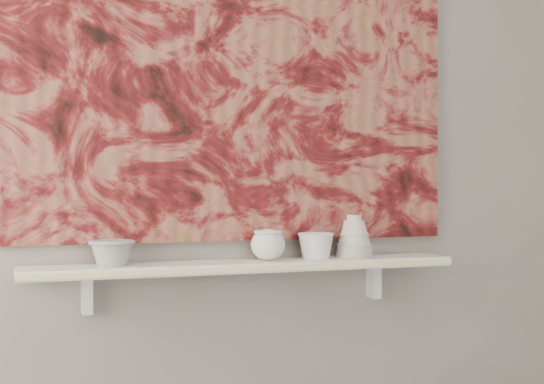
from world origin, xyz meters
name	(u,v)px	position (x,y,z in m)	size (l,w,h in m)	color
wall_back	(237,132)	(0.00, 1.60, 1.35)	(3.60, 3.60, 0.00)	gray
shelf	(246,266)	(0.00, 1.51, 0.92)	(1.40, 0.18, 0.03)	silver
shelf_stripe	(256,269)	(0.00, 1.41, 0.92)	(1.40, 0.01, 0.02)	#F9EBA6
bracket_left	(87,294)	(-0.49, 1.57, 0.84)	(0.03, 0.06, 0.12)	silver
bracket_right	(374,281)	(0.49, 1.57, 0.84)	(0.03, 0.06, 0.12)	silver
painting	(239,74)	(0.00, 1.59, 1.54)	(1.50, 0.03, 1.10)	maroon
house_motif	(363,168)	(0.45, 1.57, 1.23)	(0.09, 0.00, 0.08)	black
bowl_grey	(112,252)	(-0.42, 1.51, 0.97)	(0.14, 0.14, 0.08)	gray
cup_cream	(268,245)	(0.07, 1.51, 0.98)	(0.11, 0.11, 0.10)	silver
bell_vessel	(354,236)	(0.38, 1.51, 1.00)	(0.13, 0.13, 0.14)	beige
bowl_white	(316,246)	(0.24, 1.51, 0.97)	(0.12, 0.12, 0.09)	silver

